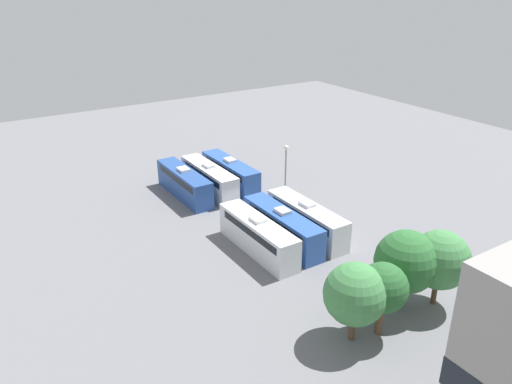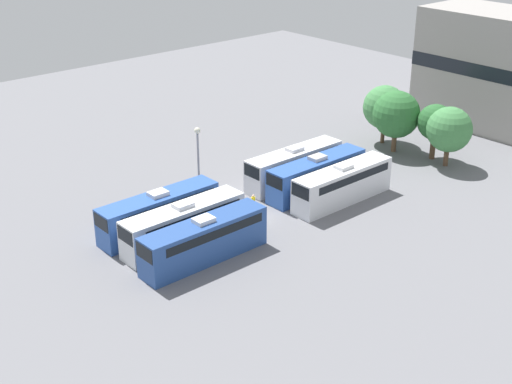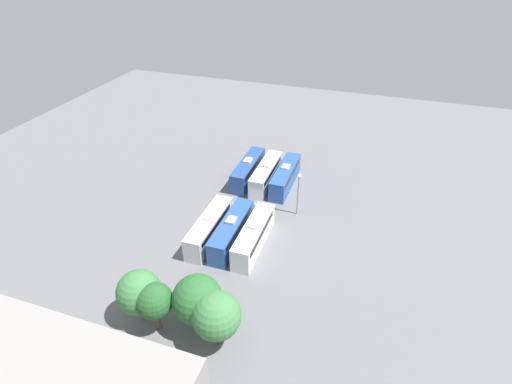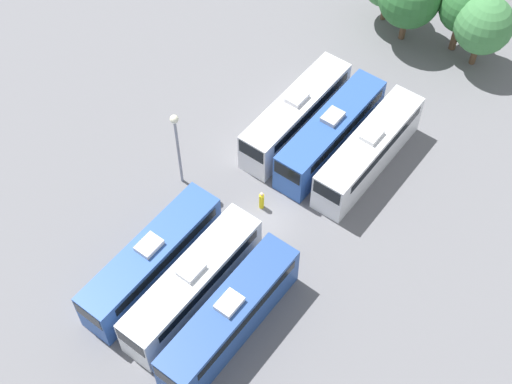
{
  "view_description": "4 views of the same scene",
  "coord_description": "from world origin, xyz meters",
  "px_view_note": "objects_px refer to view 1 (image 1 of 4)",
  "views": [
    {
      "loc": [
        26.85,
        44.96,
        25.44
      ],
      "look_at": [
        -1.69,
        0.41,
        2.52
      ],
      "focal_mm": 35.0,
      "sensor_mm": 36.0,
      "label": 1
    },
    {
      "loc": [
        43.66,
        -38.15,
        28.52
      ],
      "look_at": [
        0.61,
        -0.39,
        2.68
      ],
      "focal_mm": 50.0,
      "sensor_mm": 36.0,
      "label": 2
    },
    {
      "loc": [
        -16.56,
        46.84,
        35.41
      ],
      "look_at": [
        -0.94,
        0.38,
        3.51
      ],
      "focal_mm": 28.0,
      "sensor_mm": 36.0,
      "label": 3
    },
    {
      "loc": [
        16.78,
        -23.33,
        41.23
      ],
      "look_at": [
        -1.16,
        0.31,
        1.78
      ],
      "focal_mm": 50.0,
      "sensor_mm": 36.0,
      "label": 4
    }
  ],
  "objects_px": {
    "worker_person": "(251,208)",
    "bus_3": "(307,219)",
    "bus_4": "(282,226)",
    "tree_3": "(355,294)",
    "tree_1": "(406,262)",
    "tree_0": "(440,260)",
    "light_pole": "(286,162)",
    "bus_2": "(184,182)",
    "bus_1": "(209,178)",
    "tree_2": "(383,288)",
    "bus_5": "(258,235)",
    "bus_0": "(230,172)"
  },
  "relations": [
    {
      "from": "light_pole",
      "to": "tree_2",
      "type": "bearing_deg",
      "value": 70.11
    },
    {
      "from": "bus_4",
      "to": "tree_3",
      "type": "bearing_deg",
      "value": 74.18
    },
    {
      "from": "bus_4",
      "to": "tree_3",
      "type": "relative_size",
      "value": 1.74
    },
    {
      "from": "bus_0",
      "to": "bus_3",
      "type": "relative_size",
      "value": 1.0
    },
    {
      "from": "bus_5",
      "to": "tree_0",
      "type": "height_order",
      "value": "tree_0"
    },
    {
      "from": "bus_3",
      "to": "worker_person",
      "type": "height_order",
      "value": "bus_3"
    },
    {
      "from": "bus_3",
      "to": "bus_4",
      "type": "distance_m",
      "value": 3.14
    },
    {
      "from": "bus_1",
      "to": "bus_4",
      "type": "xyz_separation_m",
      "value": [
        -0.13,
        15.88,
        0.0
      ]
    },
    {
      "from": "worker_person",
      "to": "tree_0",
      "type": "bearing_deg",
      "value": 99.42
    },
    {
      "from": "bus_4",
      "to": "tree_3",
      "type": "xyz_separation_m",
      "value": [
        4.29,
        15.14,
        2.15
      ]
    },
    {
      "from": "light_pole",
      "to": "tree_1",
      "type": "xyz_separation_m",
      "value": [
        4.86,
        23.36,
        -0.45
      ]
    },
    {
      "from": "bus_0",
      "to": "bus_5",
      "type": "relative_size",
      "value": 1.0
    },
    {
      "from": "bus_1",
      "to": "bus_4",
      "type": "height_order",
      "value": "same"
    },
    {
      "from": "tree_3",
      "to": "bus_1",
      "type": "bearing_deg",
      "value": -97.64
    },
    {
      "from": "bus_5",
      "to": "worker_person",
      "type": "distance_m",
      "value": 8.72
    },
    {
      "from": "bus_4",
      "to": "worker_person",
      "type": "relative_size",
      "value": 6.84
    },
    {
      "from": "bus_3",
      "to": "worker_person",
      "type": "xyz_separation_m",
      "value": [
        2.34,
        -7.47,
        -1.11
      ]
    },
    {
      "from": "light_pole",
      "to": "tree_0",
      "type": "height_order",
      "value": "light_pole"
    },
    {
      "from": "tree_1",
      "to": "tree_2",
      "type": "relative_size",
      "value": 1.14
    },
    {
      "from": "worker_person",
      "to": "bus_3",
      "type": "bearing_deg",
      "value": 107.37
    },
    {
      "from": "tree_1",
      "to": "tree_3",
      "type": "relative_size",
      "value": 1.08
    },
    {
      "from": "worker_person",
      "to": "tree_3",
      "type": "relative_size",
      "value": 0.25
    },
    {
      "from": "light_pole",
      "to": "tree_1",
      "type": "distance_m",
      "value": 23.87
    },
    {
      "from": "bus_2",
      "to": "worker_person",
      "type": "height_order",
      "value": "bus_2"
    },
    {
      "from": "bus_1",
      "to": "tree_3",
      "type": "bearing_deg",
      "value": 82.36
    },
    {
      "from": "bus_2",
      "to": "tree_1",
      "type": "xyz_separation_m",
      "value": [
        -5.44,
        30.58,
        2.43
      ]
    },
    {
      "from": "worker_person",
      "to": "tree_2",
      "type": "distance_m",
      "value": 23.63
    },
    {
      "from": "bus_0",
      "to": "light_pole",
      "type": "bearing_deg",
      "value": 117.98
    },
    {
      "from": "tree_3",
      "to": "bus_4",
      "type": "bearing_deg",
      "value": -105.82
    },
    {
      "from": "tree_1",
      "to": "bus_5",
      "type": "bearing_deg",
      "value": -69.88
    },
    {
      "from": "bus_1",
      "to": "tree_0",
      "type": "xyz_separation_m",
      "value": [
        -4.75,
        31.41,
        2.38
      ]
    },
    {
      "from": "bus_3",
      "to": "light_pole",
      "type": "relative_size",
      "value": 1.63
    },
    {
      "from": "bus_0",
      "to": "bus_2",
      "type": "xyz_separation_m",
      "value": [
        6.54,
        -0.14,
        0.0
      ]
    },
    {
      "from": "light_pole",
      "to": "tree_3",
      "type": "xyz_separation_m",
      "value": [
        11.16,
        24.19,
        -0.73
      ]
    },
    {
      "from": "bus_2",
      "to": "tree_3",
      "type": "bearing_deg",
      "value": 88.43
    },
    {
      "from": "tree_2",
      "to": "bus_0",
      "type": "bearing_deg",
      "value": -99.28
    },
    {
      "from": "light_pole",
      "to": "tree_0",
      "type": "relative_size",
      "value": 1.02
    },
    {
      "from": "bus_2",
      "to": "worker_person",
      "type": "bearing_deg",
      "value": 115.65
    },
    {
      "from": "tree_0",
      "to": "tree_1",
      "type": "bearing_deg",
      "value": -25.08
    },
    {
      "from": "bus_0",
      "to": "tree_1",
      "type": "xyz_separation_m",
      "value": [
        1.1,
        30.44,
        2.43
      ]
    },
    {
      "from": "bus_1",
      "to": "bus_2",
      "type": "relative_size",
      "value": 1.0
    },
    {
      "from": "bus_1",
      "to": "tree_1",
      "type": "height_order",
      "value": "tree_1"
    },
    {
      "from": "tree_1",
      "to": "tree_2",
      "type": "xyz_separation_m",
      "value": [
        4.11,
        1.45,
        -0.2
      ]
    },
    {
      "from": "worker_person",
      "to": "tree_2",
      "type": "xyz_separation_m",
      "value": [
        2.91,
        23.21,
        3.35
      ]
    },
    {
      "from": "bus_2",
      "to": "light_pole",
      "type": "relative_size",
      "value": 1.63
    },
    {
      "from": "bus_1",
      "to": "bus_4",
      "type": "distance_m",
      "value": 15.88
    },
    {
      "from": "light_pole",
      "to": "tree_2",
      "type": "relative_size",
      "value": 1.13
    },
    {
      "from": "worker_person",
      "to": "tree_3",
      "type": "height_order",
      "value": "tree_3"
    },
    {
      "from": "tree_1",
      "to": "tree_0",
      "type": "bearing_deg",
      "value": 154.92
    },
    {
      "from": "light_pole",
      "to": "bus_2",
      "type": "bearing_deg",
      "value": -35.02
    }
  ]
}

